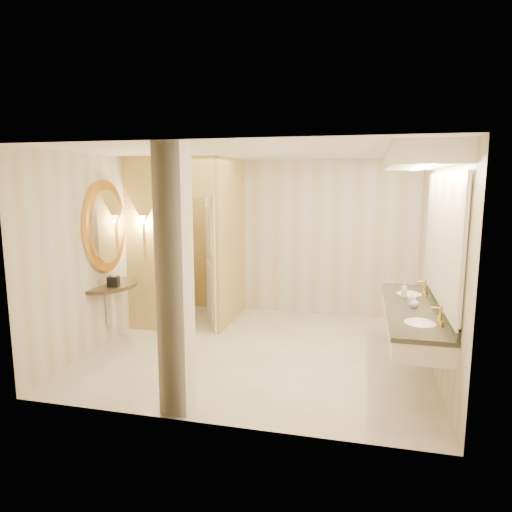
{
  "coord_description": "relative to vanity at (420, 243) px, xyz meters",
  "views": [
    {
      "loc": [
        1.35,
        -5.89,
        2.33
      ],
      "look_at": [
        -0.11,
        0.2,
        1.3
      ],
      "focal_mm": 32.0,
      "sensor_mm": 36.0,
      "label": 1
    }
  ],
  "objects": [
    {
      "name": "vanity",
      "position": [
        0.0,
        0.0,
        0.0
      ],
      "size": [
        0.75,
        2.56,
        2.09
      ],
      "color": "silver",
      "rests_on": "floor"
    },
    {
      "name": "toilet",
      "position": [
        -3.74,
        1.68,
        -1.29
      ],
      "size": [
        0.42,
        0.69,
        0.68
      ],
      "primitive_type": "imported",
      "rotation": [
        0.0,
        0.0,
        3.09
      ],
      "color": "white",
      "rests_on": "floor"
    },
    {
      "name": "wall_back",
      "position": [
        -1.98,
        2.4,
        -0.28
      ],
      "size": [
        4.5,
        0.02,
        2.7
      ],
      "primitive_type": "cube",
      "color": "beige",
      "rests_on": "floor"
    },
    {
      "name": "wall_sconce",
      "position": [
        -3.9,
        0.83,
        0.1
      ],
      "size": [
        0.14,
        0.14,
        0.42
      ],
      "color": "gold",
      "rests_on": "toilet_closet"
    },
    {
      "name": "wall_right",
      "position": [
        0.27,
        0.4,
        -0.28
      ],
      "size": [
        0.02,
        4.0,
        2.7
      ],
      "primitive_type": "cube",
      "color": "beige",
      "rests_on": "floor"
    },
    {
      "name": "pillar",
      "position": [
        -2.43,
        -1.4,
        -0.28
      ],
      "size": [
        0.29,
        0.29,
        2.7
      ],
      "primitive_type": "cube",
      "color": "silver",
      "rests_on": "floor"
    },
    {
      "name": "wall_front",
      "position": [
        -1.98,
        -1.6,
        -0.28
      ],
      "size": [
        4.5,
        0.02,
        2.7
      ],
      "primitive_type": "cube",
      "color": "beige",
      "rests_on": "floor"
    },
    {
      "name": "soap_bottle_c",
      "position": [
        -0.11,
        0.39,
        -0.65
      ],
      "size": [
        0.08,
        0.08,
        0.2
      ],
      "primitive_type": "imported",
      "rotation": [
        0.0,
        0.0,
        0.05
      ],
      "color": "#C6B28C",
      "rests_on": "vanity"
    },
    {
      "name": "ceiling",
      "position": [
        -1.98,
        0.4,
        1.07
      ],
      "size": [
        4.5,
        4.5,
        0.0
      ],
      "primitive_type": "plane",
      "rotation": [
        3.14,
        0.0,
        0.0
      ],
      "color": "white",
      "rests_on": "wall_back"
    },
    {
      "name": "toilet_closet",
      "position": [
        -3.11,
        1.37,
        -0.24
      ],
      "size": [
        1.5,
        1.55,
        2.7
      ],
      "color": "#E1D376",
      "rests_on": "floor"
    },
    {
      "name": "tissue_box",
      "position": [
        -4.02,
        0.1,
        -0.68
      ],
      "size": [
        0.18,
        0.18,
        0.14
      ],
      "primitive_type": "cube",
      "rotation": [
        0.0,
        0.0,
        0.25
      ],
      "color": "black",
      "rests_on": "console_shelf"
    },
    {
      "name": "soap_bottle_a",
      "position": [
        -0.05,
        0.07,
        -0.68
      ],
      "size": [
        0.07,
        0.07,
        0.14
      ],
      "primitive_type": "imported",
      "rotation": [
        0.0,
        0.0,
        0.11
      ],
      "color": "beige",
      "rests_on": "vanity"
    },
    {
      "name": "soap_bottle_b",
      "position": [
        -0.03,
        -0.05,
        -0.69
      ],
      "size": [
        0.11,
        0.11,
        0.12
      ],
      "primitive_type": "imported",
      "rotation": [
        0.0,
        0.0,
        0.23
      ],
      "color": "silver",
      "rests_on": "vanity"
    },
    {
      "name": "console_shelf",
      "position": [
        -4.19,
        0.24,
        -0.28
      ],
      "size": [
        1.0,
        1.0,
        1.95
      ],
      "color": "black",
      "rests_on": "floor"
    },
    {
      "name": "floor",
      "position": [
        -1.98,
        0.4,
        -1.63
      ],
      "size": [
        4.5,
        4.5,
        0.0
      ],
      "primitive_type": "plane",
      "color": "white",
      "rests_on": "ground"
    },
    {
      "name": "wall_left",
      "position": [
        -4.23,
        0.4,
        -0.28
      ],
      "size": [
        0.02,
        4.0,
        2.7
      ],
      "primitive_type": "cube",
      "color": "beige",
      "rests_on": "floor"
    }
  ]
}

